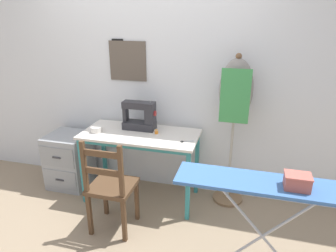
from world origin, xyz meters
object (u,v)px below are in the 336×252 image
object	(u,v)px
fabric_bowl	(96,129)
filing_cabinet	(70,160)
wooden_chair	(111,187)
dress_form	(235,98)
sewing_machine	(141,117)
storage_box	(297,181)
ironing_board	(269,189)
scissors	(185,142)
thread_spool_near_machine	(156,132)

from	to	relation	value
fabric_bowl	filing_cabinet	distance (m)	0.69
wooden_chair	dress_form	xyz separation A→B (m)	(1.02, 0.77, 0.71)
sewing_machine	storage_box	distance (m)	1.74
sewing_machine	ironing_board	bearing A→B (deg)	-37.22
sewing_machine	fabric_bowl	xyz separation A→B (m)	(-0.43, -0.20, -0.11)
scissors	thread_spool_near_machine	distance (m)	0.35
scissors	filing_cabinet	distance (m)	1.50
sewing_machine	thread_spool_near_machine	size ratio (longest dim) A/B	8.15
sewing_machine	wooden_chair	world-z (taller)	sewing_machine
sewing_machine	filing_cabinet	bearing A→B (deg)	-175.41
wooden_chair	storage_box	distance (m)	1.59
ironing_board	storage_box	size ratio (longest dim) A/B	7.60
fabric_bowl	storage_box	bearing A→B (deg)	-22.92
thread_spool_near_machine	wooden_chair	xyz separation A→B (m)	(-0.25, -0.60, -0.34)
storage_box	wooden_chair	bearing A→B (deg)	168.60
scissors	thread_spool_near_machine	world-z (taller)	thread_spool_near_machine
wooden_chair	filing_cabinet	world-z (taller)	wooden_chair
sewing_machine	wooden_chair	xyz separation A→B (m)	(-0.06, -0.69, -0.46)
scissors	thread_spool_near_machine	size ratio (longest dim) A/B	3.00
thread_spool_near_machine	ironing_board	size ratio (longest dim) A/B	0.03
dress_form	scissors	bearing A→B (deg)	-145.66
dress_form	storage_box	size ratio (longest dim) A/B	9.58
wooden_chair	dress_form	world-z (taller)	dress_form
sewing_machine	wooden_chair	bearing A→B (deg)	-94.72
fabric_bowl	dress_form	xyz separation A→B (m)	(1.39, 0.29, 0.36)
scissors	dress_form	world-z (taller)	dress_form
sewing_machine	filing_cabinet	size ratio (longest dim) A/B	0.56
thread_spool_near_machine	storage_box	xyz separation A→B (m)	(1.23, -0.90, 0.13)
sewing_machine	storage_box	bearing A→B (deg)	-34.65
sewing_machine	filing_cabinet	xyz separation A→B (m)	(-0.89, -0.07, -0.60)
thread_spool_near_machine	ironing_board	bearing A→B (deg)	-39.20
scissors	ironing_board	bearing A→B (deg)	-45.24
fabric_bowl	sewing_machine	bearing A→B (deg)	25.42
sewing_machine	scissors	xyz separation A→B (m)	(0.52, -0.21, -0.14)
scissors	dress_form	bearing A→B (deg)	34.34
wooden_chair	fabric_bowl	bearing A→B (deg)	127.35
wooden_chair	filing_cabinet	xyz separation A→B (m)	(-0.84, 0.62, -0.13)
scissors	storage_box	xyz separation A→B (m)	(0.91, -0.77, 0.15)
wooden_chair	storage_box	world-z (taller)	storage_box
scissors	wooden_chair	world-z (taller)	wooden_chair
wooden_chair	dress_form	distance (m)	1.46
wooden_chair	storage_box	bearing A→B (deg)	-11.40
wooden_chair	ironing_board	distance (m)	1.40
sewing_machine	fabric_bowl	size ratio (longest dim) A/B	3.04
filing_cabinet	dress_form	xyz separation A→B (m)	(1.85, 0.15, 0.84)
wooden_chair	filing_cabinet	distance (m)	1.05
wooden_chair	dress_form	bearing A→B (deg)	37.22
filing_cabinet	storage_box	bearing A→B (deg)	-21.54
filing_cabinet	storage_box	xyz separation A→B (m)	(2.32, -0.92, 0.60)
fabric_bowl	scissors	xyz separation A→B (m)	(0.95, -0.01, -0.03)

